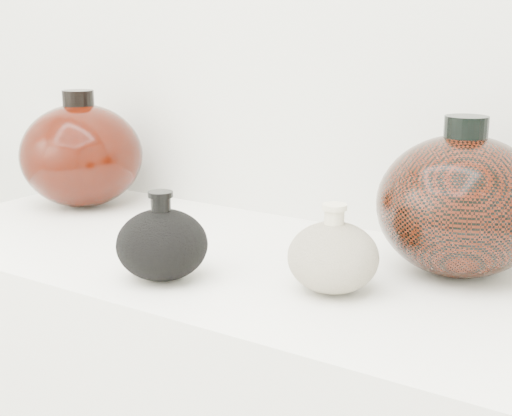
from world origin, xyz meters
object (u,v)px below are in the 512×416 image
Objects in this scene: right_round_pot at (461,205)px; black_gourd_vase at (162,244)px; cream_gourd_vase at (333,256)px; left_round_pot at (82,155)px.

black_gourd_vase is at bearing -143.65° from right_round_pot.
cream_gourd_vase is at bearing 21.31° from black_gourd_vase.
right_round_pot is at bearing 36.35° from black_gourd_vase.
black_gourd_vase is at bearing -30.45° from left_round_pot.
black_gourd_vase is 0.43m from right_round_pot.
cream_gourd_vase is at bearing -125.55° from right_round_pot.
black_gourd_vase reaches higher than cream_gourd_vase.
right_round_pot is (0.76, 0.01, -0.00)m from left_round_pot.
cream_gourd_vase is 0.45× the size of right_round_pot.
left_round_pot is (-0.64, 0.16, 0.05)m from cream_gourd_vase.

